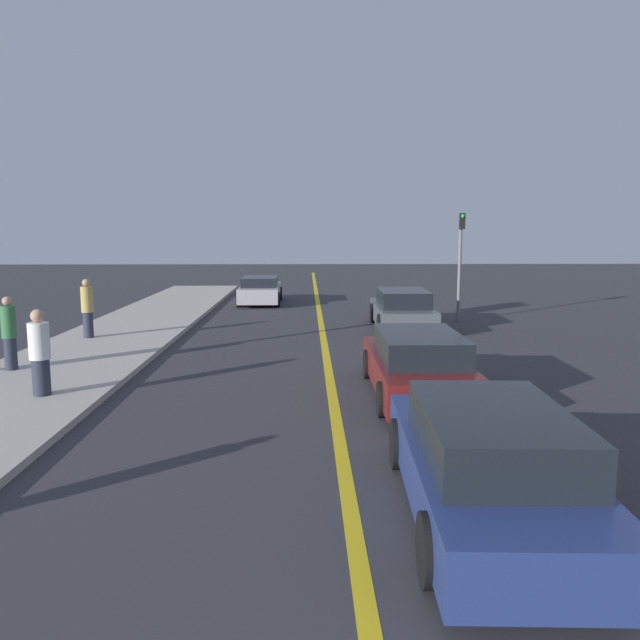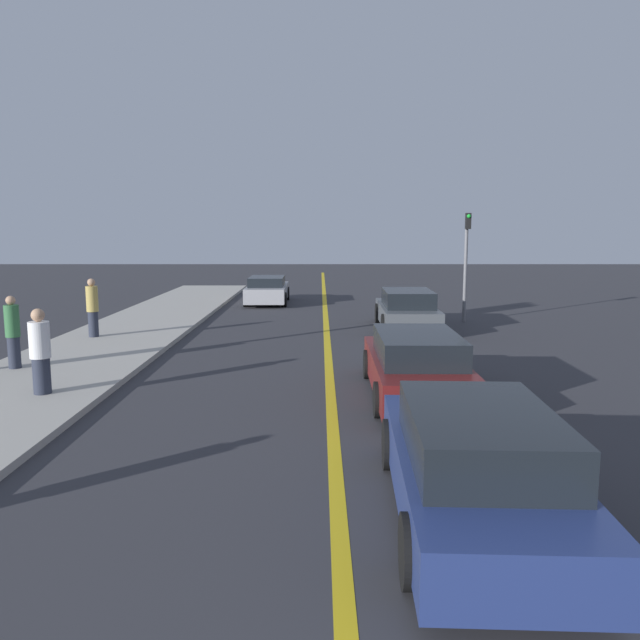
% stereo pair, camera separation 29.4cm
% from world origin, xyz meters
% --- Properties ---
extents(road_center_line, '(0.20, 60.00, 0.01)m').
position_xyz_m(road_center_line, '(0.00, 18.00, 0.00)').
color(road_center_line, gold).
rests_on(road_center_line, ground_plane).
extents(sidewalk_left, '(3.58, 35.26, 0.13)m').
position_xyz_m(sidewalk_left, '(-6.18, 17.63, 0.07)').
color(sidewalk_left, '#ADA89E').
rests_on(sidewalk_left, ground_plane).
extents(car_near_right_lane, '(2.02, 4.69, 1.34)m').
position_xyz_m(car_near_right_lane, '(1.52, 6.72, 0.65)').
color(car_near_right_lane, navy).
rests_on(car_near_right_lane, ground_plane).
extents(car_ahead_center, '(1.88, 4.70, 1.29)m').
position_xyz_m(car_ahead_center, '(1.67, 12.00, 0.63)').
color(car_ahead_center, maroon).
rests_on(car_ahead_center, ground_plane).
extents(car_far_distant, '(1.94, 4.48, 1.31)m').
position_xyz_m(car_far_distant, '(2.65, 20.43, 0.64)').
color(car_far_distant, '#4C5156').
rests_on(car_far_distant, ground_plane).
extents(car_parked_left_lot, '(1.86, 4.20, 1.20)m').
position_xyz_m(car_parked_left_lot, '(-2.56, 27.74, 0.59)').
color(car_parked_left_lot, '#9E9EA3').
rests_on(car_parked_left_lot, ground_plane).
extents(pedestrian_mid_group, '(0.39, 0.39, 1.65)m').
position_xyz_m(pedestrian_mid_group, '(-5.56, 11.73, 0.95)').
color(pedestrian_mid_group, '#282D3D').
rests_on(pedestrian_mid_group, sidewalk_left).
extents(pedestrian_far_standing, '(0.32, 0.32, 1.66)m').
position_xyz_m(pedestrian_far_standing, '(-7.16, 13.95, 0.97)').
color(pedestrian_far_standing, '#282D3D').
rests_on(pedestrian_far_standing, sidewalk_left).
extents(pedestrian_by_sign, '(0.34, 0.34, 1.72)m').
position_xyz_m(pedestrian_by_sign, '(-6.88, 18.18, 1.00)').
color(pedestrian_by_sign, '#282D3D').
rests_on(pedestrian_by_sign, sidewalk_left).
extents(traffic_light, '(0.18, 0.40, 3.83)m').
position_xyz_m(traffic_light, '(4.92, 22.01, 2.37)').
color(traffic_light, slate).
rests_on(traffic_light, ground_plane).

